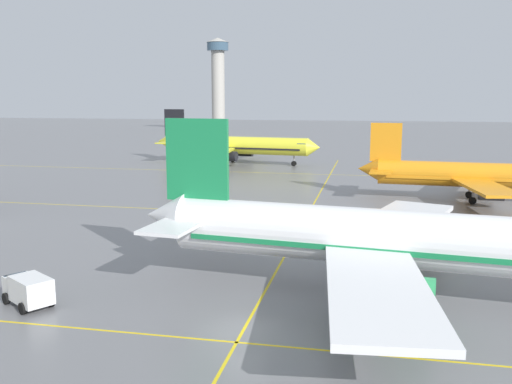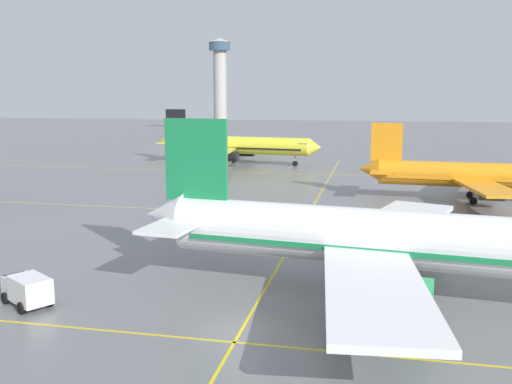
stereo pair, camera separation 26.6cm
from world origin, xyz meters
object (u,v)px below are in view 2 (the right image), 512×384
object	(u,v)px
airliner_third_row	(236,145)
service_truck_red_van	(27,289)
airliner_front_gate	(398,240)
airliner_second_row	(483,176)
control_tower	(220,78)

from	to	relation	value
airliner_third_row	service_truck_red_van	xyz separation A→B (m)	(5.84, -81.86, -2.67)
airliner_front_gate	service_truck_red_van	size ratio (longest dim) A/B	8.93
airliner_front_gate	service_truck_red_van	bearing A→B (deg)	-165.04
airliner_front_gate	airliner_third_row	bearing A→B (deg)	111.93
airliner_front_gate	service_truck_red_van	distance (m)	25.52
airliner_second_row	service_truck_red_van	bearing A→B (deg)	-128.52
airliner_front_gate	control_tower	distance (m)	191.14
airliner_second_row	control_tower	world-z (taller)	control_tower
airliner_front_gate	airliner_third_row	size ratio (longest dim) A/B	1.10
airliner_front_gate	control_tower	world-z (taller)	control_tower
airliner_third_row	service_truck_red_van	bearing A→B (deg)	-85.92
airliner_third_row	control_tower	size ratio (longest dim) A/B	0.99
airliner_front_gate	airliner_second_row	distance (m)	41.87
airliner_front_gate	service_truck_red_van	world-z (taller)	airliner_front_gate
airliner_second_row	airliner_third_row	world-z (taller)	airliner_third_row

